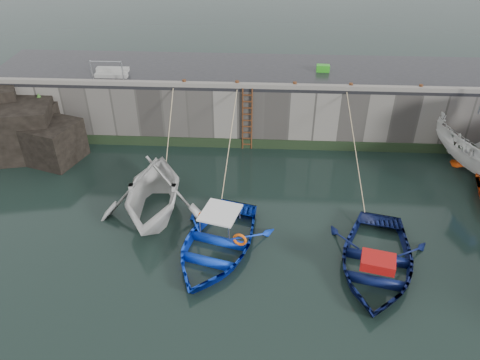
# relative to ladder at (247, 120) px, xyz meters

# --- Properties ---
(ground) EXTENTS (120.00, 120.00, 0.00)m
(ground) POSITION_rel_ladder_xyz_m (2.00, -9.91, -1.59)
(ground) COLOR black
(ground) RESTS_ON ground
(quay_back) EXTENTS (30.00, 5.00, 3.00)m
(quay_back) POSITION_rel_ladder_xyz_m (2.00, 2.59, -0.09)
(quay_back) COLOR slate
(quay_back) RESTS_ON ground
(road_back) EXTENTS (30.00, 5.00, 0.16)m
(road_back) POSITION_rel_ladder_xyz_m (2.00, 2.59, 1.49)
(road_back) COLOR black
(road_back) RESTS_ON quay_back
(kerb_back) EXTENTS (30.00, 0.30, 0.20)m
(kerb_back) POSITION_rel_ladder_xyz_m (2.00, 0.24, 1.67)
(kerb_back) COLOR slate
(kerb_back) RESTS_ON road_back
(algae_back) EXTENTS (30.00, 0.08, 0.50)m
(algae_back) POSITION_rel_ladder_xyz_m (2.00, 0.05, -1.34)
(algae_back) COLOR black
(algae_back) RESTS_ON ground
(rock_outcrop) EXTENTS (5.85, 4.24, 3.41)m
(rock_outcrop) POSITION_rel_ladder_xyz_m (-10.92, -0.80, -0.33)
(rock_outcrop) COLOR black
(rock_outcrop) RESTS_ON ground
(ladder) EXTENTS (0.51, 0.08, 3.20)m
(ladder) POSITION_rel_ladder_xyz_m (0.00, 0.00, 0.00)
(ladder) COLOR #3F1E0F
(ladder) RESTS_ON ground
(boat_near_white) EXTENTS (4.72, 5.39, 2.74)m
(boat_near_white) POSITION_rel_ladder_xyz_m (-3.54, -5.43, -1.59)
(boat_near_white) COLOR silver
(boat_near_white) RESTS_ON ground
(boat_near_white_rope) EXTENTS (0.04, 3.98, 3.10)m
(boat_near_white_rope) POSITION_rel_ladder_xyz_m (-3.54, -1.42, -1.59)
(boat_near_white_rope) COLOR tan
(boat_near_white_rope) RESTS_ON ground
(boat_near_blue) EXTENTS (4.94, 5.97, 1.07)m
(boat_near_blue) POSITION_rel_ladder_xyz_m (-0.82, -7.53, -1.59)
(boat_near_blue) COLOR #0D36C9
(boat_near_blue) RESTS_ON ground
(boat_near_blue_rope) EXTENTS (0.04, 5.74, 3.10)m
(boat_near_blue_rope) POSITION_rel_ladder_xyz_m (-0.82, -2.47, -1.59)
(boat_near_blue_rope) COLOR tan
(boat_near_blue_rope) RESTS_ON ground
(boat_near_navy) EXTENTS (4.89, 6.01, 1.09)m
(boat_near_navy) POSITION_rel_ladder_xyz_m (4.86, -8.14, -1.59)
(boat_near_navy) COLOR #0A1342
(boat_near_navy) RESTS_ON ground
(boat_near_navy_rope) EXTENTS (0.04, 6.28, 3.10)m
(boat_near_navy_rope) POSITION_rel_ladder_xyz_m (4.86, -2.78, -1.59)
(boat_near_navy_rope) COLOR tan
(boat_near_navy_rope) RESTS_ON ground
(fish_crate) EXTENTS (0.67, 0.39, 0.34)m
(fish_crate) POSITION_rel_ladder_xyz_m (3.72, 2.52, 1.74)
(fish_crate) COLOR green
(fish_crate) RESTS_ON road_back
(railing) EXTENTS (1.60, 1.05, 1.00)m
(railing) POSITION_rel_ladder_xyz_m (-6.75, 1.33, 1.77)
(railing) COLOR #A5A8AD
(railing) RESTS_ON road_back
(bollard_a) EXTENTS (0.18, 0.18, 0.28)m
(bollard_a) POSITION_rel_ladder_xyz_m (-3.00, 0.34, 1.71)
(bollard_a) COLOR #3F1E0F
(bollard_a) RESTS_ON road_back
(bollard_b) EXTENTS (0.18, 0.18, 0.28)m
(bollard_b) POSITION_rel_ladder_xyz_m (-0.50, 0.34, 1.71)
(bollard_b) COLOR #3F1E0F
(bollard_b) RESTS_ON road_back
(bollard_c) EXTENTS (0.18, 0.18, 0.28)m
(bollard_c) POSITION_rel_ladder_xyz_m (2.20, 0.34, 1.71)
(bollard_c) COLOR #3F1E0F
(bollard_c) RESTS_ON road_back
(bollard_d) EXTENTS (0.18, 0.18, 0.28)m
(bollard_d) POSITION_rel_ladder_xyz_m (4.80, 0.34, 1.71)
(bollard_d) COLOR #3F1E0F
(bollard_d) RESTS_ON road_back
(bollard_e) EXTENTS (0.18, 0.18, 0.28)m
(bollard_e) POSITION_rel_ladder_xyz_m (8.00, 0.34, 1.71)
(bollard_e) COLOR #3F1E0F
(bollard_e) RESTS_ON road_back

